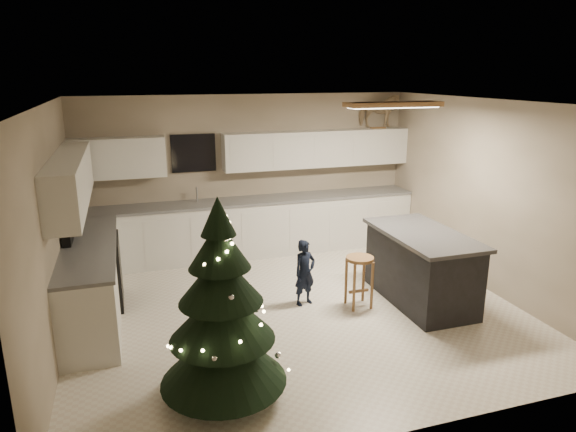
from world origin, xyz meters
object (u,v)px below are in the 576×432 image
object	(u,v)px
island	(421,267)
toddler	(305,273)
rocking_horse	(379,111)
christmas_tree	(222,319)
bar_stool	(359,269)

from	to	relation	value
island	toddler	size ratio (longest dim) A/B	1.95
rocking_horse	island	bearing A→B (deg)	-176.40
island	christmas_tree	xyz separation A→B (m)	(-2.87, -1.29, 0.31)
toddler	rocking_horse	world-z (taller)	rocking_horse
christmas_tree	island	bearing A→B (deg)	24.23
bar_stool	christmas_tree	xyz separation A→B (m)	(-2.03, -1.39, 0.29)
island	toddler	distance (m)	1.53
bar_stool	toddler	size ratio (longest dim) A/B	0.77
christmas_tree	rocking_horse	world-z (taller)	rocking_horse
island	rocking_horse	distance (m)	3.21
island	christmas_tree	size ratio (longest dim) A/B	0.88
island	rocking_horse	world-z (taller)	rocking_horse
christmas_tree	toddler	xyz separation A→B (m)	(1.38, 1.66, -0.36)
rocking_horse	toddler	bearing A→B (deg)	153.48
island	toddler	bearing A→B (deg)	165.99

